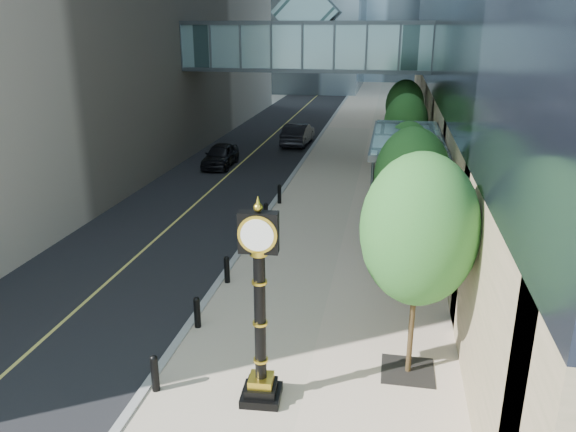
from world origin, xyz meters
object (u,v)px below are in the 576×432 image
(pedestrian, at_px, (370,223))
(car_near, at_px, (220,155))
(street_clock, at_px, (260,320))
(car_far, at_px, (298,134))

(pedestrian, xyz_separation_m, car_near, (-10.20, 11.74, -0.08))
(street_clock, relative_size, car_near, 1.18)
(pedestrian, height_order, car_near, pedestrian)
(pedestrian, bearing_deg, street_clock, 72.91)
(car_near, bearing_deg, car_far, 62.96)
(street_clock, height_order, car_far, street_clock)
(street_clock, height_order, car_near, street_clock)
(street_clock, xyz_separation_m, pedestrian, (2.11, 11.40, -1.44))
(street_clock, distance_m, car_near, 24.56)
(pedestrian, relative_size, car_near, 0.36)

